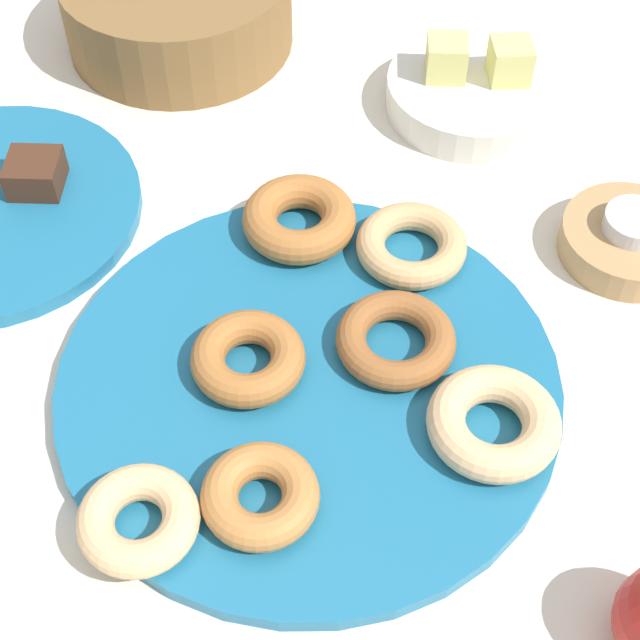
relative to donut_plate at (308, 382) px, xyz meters
The scene contains 16 objects.
ground_plane 0.01m from the donut_plate, ahead, with size 2.40×2.40×0.00m, color beige.
donut_plate is the anchor object (origin of this frame).
donut_0 0.07m from the donut_plate, 37.98° to the left, with size 0.09×0.09×0.02m, color #995B2D.
donut_1 0.15m from the donut_plate, 72.28° to the left, with size 0.09×0.09×0.02m, color tan.
donut_2 0.05m from the donut_plate, behind, with size 0.08×0.08×0.03m, color #AD6B33.
donut_3 0.14m from the donut_plate, ahead, with size 0.09×0.09×0.03m, color #EABC84.
donut_4 0.11m from the donut_plate, 88.20° to the right, with size 0.08×0.08×0.02m, color #BC7A3D.
donut_5 0.16m from the donut_plate, 115.34° to the right, with size 0.08×0.08×0.02m, color #EABC84.
donut_6 0.15m from the donut_plate, 109.66° to the left, with size 0.09×0.09×0.03m, color #AD6B33.
brownie_far 0.31m from the donut_plate, 155.48° to the left, with size 0.04×0.04×0.03m, color #472819.
candle_holder 0.29m from the donut_plate, 44.04° to the left, with size 0.11×0.11×0.03m, color tan.
tealight 0.29m from the donut_plate, 44.04° to the left, with size 0.05×0.05×0.01m, color silver.
basket 0.45m from the donut_plate, 123.47° to the left, with size 0.22×0.22×0.08m, color brown.
fruit_bowl 0.35m from the donut_plate, 81.29° to the left, with size 0.16×0.16×0.03m, color silver.
melon_chunk_left 0.35m from the donut_plate, 85.82° to the left, with size 0.04×0.04×0.04m, color #DBD67A.
melon_chunk_right 0.37m from the donut_plate, 77.29° to the left, with size 0.04×0.04×0.04m, color #DBD67A.
Camera 1 is at (0.12, -0.39, 0.59)m, focal length 54.27 mm.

